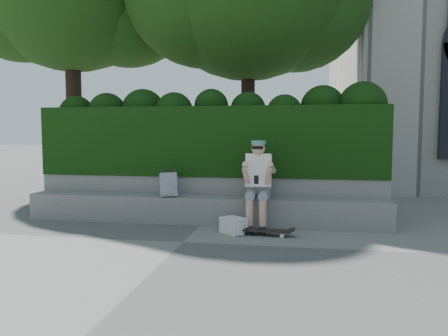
% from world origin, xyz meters
% --- Properties ---
extents(ground, '(80.00, 80.00, 0.00)m').
position_xyz_m(ground, '(0.00, 0.00, 0.00)').
color(ground, slate).
rests_on(ground, ground).
extents(bench_ledge, '(6.00, 0.45, 0.45)m').
position_xyz_m(bench_ledge, '(0.00, 1.25, 0.23)').
color(bench_ledge, gray).
rests_on(bench_ledge, ground).
extents(planter_wall, '(6.00, 0.50, 0.75)m').
position_xyz_m(planter_wall, '(0.00, 1.73, 0.38)').
color(planter_wall, gray).
rests_on(planter_wall, ground).
extents(hedge, '(6.00, 1.00, 1.20)m').
position_xyz_m(hedge, '(0.00, 1.95, 1.35)').
color(hedge, black).
rests_on(hedge, planter_wall).
extents(person, '(0.40, 0.76, 1.38)m').
position_xyz_m(person, '(0.93, 1.07, 0.75)').
color(person, gray).
rests_on(person, ground).
extents(skateboard, '(0.84, 0.27, 0.09)m').
position_xyz_m(skateboard, '(1.05, 0.59, 0.07)').
color(skateboard, black).
rests_on(skateboard, ground).
extents(backpack_plaid, '(0.30, 0.24, 0.39)m').
position_xyz_m(backpack_plaid, '(-0.55, 1.15, 0.65)').
color(backpack_plaid, '#B3B4B8').
rests_on(backpack_plaid, bench_ledge).
extents(backpack_ground, '(0.45, 0.44, 0.24)m').
position_xyz_m(backpack_ground, '(0.61, 0.64, 0.12)').
color(backpack_ground, white).
rests_on(backpack_ground, ground).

